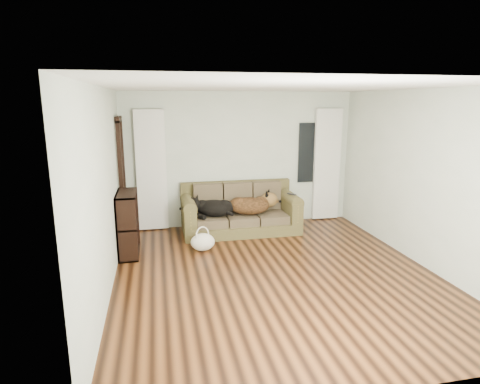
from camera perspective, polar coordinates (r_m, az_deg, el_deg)
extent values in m
plane|color=black|center=(5.89, 5.06, -11.49)|extent=(5.00, 5.00, 0.00)
plane|color=white|center=(5.37, 5.63, 14.68)|extent=(5.00, 5.00, 0.00)
cube|color=silver|center=(7.87, -0.04, 4.64)|extent=(4.50, 0.04, 2.60)
cube|color=silver|center=(5.29, -18.67, -0.09)|extent=(0.04, 5.00, 2.60)
cube|color=silver|center=(6.51, 24.63, 1.74)|extent=(0.04, 5.00, 2.60)
cube|color=white|center=(7.65, -12.49, 2.97)|extent=(0.55, 0.08, 2.25)
cube|color=white|center=(8.37, 12.24, 3.81)|extent=(0.55, 0.08, 2.25)
cube|color=black|center=(8.25, 9.95, 5.53)|extent=(0.50, 0.03, 1.20)
cube|color=black|center=(7.33, -16.37, 1.53)|extent=(0.07, 0.60, 2.10)
cube|color=#3F351E|center=(7.52, 0.05, -2.36)|extent=(2.16, 0.93, 0.88)
ellipsoid|color=black|center=(7.40, -3.98, -2.40)|extent=(0.86, 0.76, 0.30)
ellipsoid|color=black|center=(7.53, 1.65, -2.04)|extent=(0.87, 0.69, 0.35)
cube|color=black|center=(7.51, 7.37, -0.28)|extent=(0.12, 0.16, 0.02)
ellipsoid|color=white|center=(6.69, -5.33, -6.99)|extent=(0.46, 0.39, 0.29)
cube|color=black|center=(6.67, -15.63, -4.40)|extent=(0.37, 0.83, 1.01)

